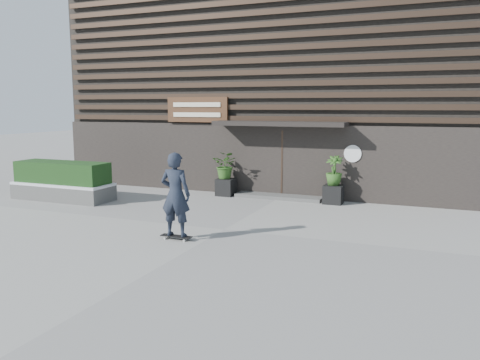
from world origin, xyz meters
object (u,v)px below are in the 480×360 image
at_px(planter_pot_right, 333,194).
at_px(raised_bed, 63,192).
at_px(planter_pot_left, 226,187).
at_px(skateboarder, 175,195).

distance_m(planter_pot_right, raised_bed, 9.04).
bearing_deg(planter_pot_left, raised_bed, -150.24).
height_order(raised_bed, skateboarder, skateboarder).
relative_size(planter_pot_right, raised_bed, 0.17).
relative_size(planter_pot_left, raised_bed, 0.17).
xyz_separation_m(raised_bed, skateboarder, (6.04, -2.95, 0.83)).
relative_size(planter_pot_left, planter_pot_right, 1.00).
distance_m(planter_pot_left, skateboarder, 5.88).
bearing_deg(planter_pot_right, skateboarder, -114.26).
height_order(planter_pot_left, planter_pot_right, same).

